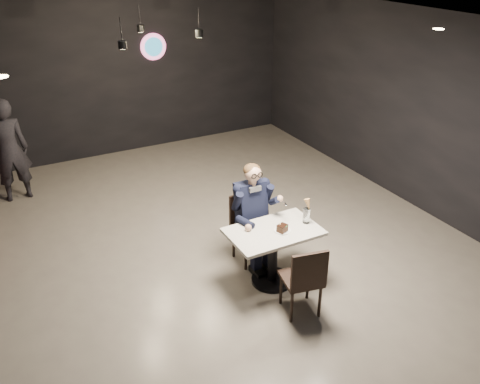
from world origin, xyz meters
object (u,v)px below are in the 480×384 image
main_table (273,256)px  passerby (9,150)px  seated_man (251,213)px  sundae_glass (306,216)px  chair_near (301,277)px  chair_far (251,230)px

main_table → passerby: size_ratio=0.65×
seated_man → sundae_glass: (0.45, -0.58, 0.13)m
chair_near → sundae_glass: size_ratio=4.76×
main_table → seated_man: seated_man is taller
chair_near → passerby: (-2.53, 4.54, 0.39)m
main_table → seated_man: (0.00, 0.55, 0.34)m
main_table → passerby: 4.69m
main_table → sundae_glass: size_ratio=5.69×
chair_near → chair_far: bearing=101.7°
chair_far → chair_near: (0.00, -1.16, 0.00)m
chair_near → passerby: 5.21m
main_table → chair_near: bearing=-90.0°
main_table → chair_near: size_ratio=1.20×
sundae_glass → passerby: size_ratio=0.11×
chair_near → passerby: bearing=130.8°
seated_man → sundae_glass: 0.74m
chair_far → chair_near: same height
chair_far → sundae_glass: 0.83m
passerby → main_table: bearing=118.9°
main_table → seated_man: bearing=90.0°
chair_near → sundae_glass: 0.83m
chair_far → passerby: 4.23m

